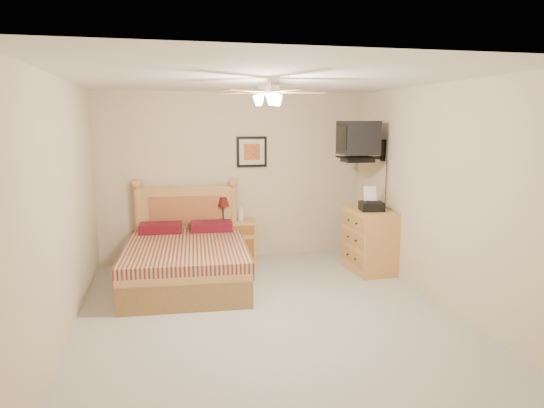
{
  "coord_description": "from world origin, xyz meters",
  "views": [
    {
      "loc": [
        -1.06,
        -4.96,
        2.08
      ],
      "look_at": [
        0.28,
        0.9,
        1.05
      ],
      "focal_mm": 32.0,
      "sensor_mm": 36.0,
      "label": 1
    }
  ],
  "objects": [
    {
      "name": "floor",
      "position": [
        0.0,
        0.0,
        0.0
      ],
      "size": [
        4.5,
        4.5,
        0.0
      ],
      "primitive_type": "plane",
      "color": "#A8A498",
      "rests_on": "ground"
    },
    {
      "name": "ceiling",
      "position": [
        0.0,
        0.0,
        2.5
      ],
      "size": [
        4.0,
        4.5,
        0.04
      ],
      "primitive_type": "cube",
      "color": "white",
      "rests_on": "ground"
    },
    {
      "name": "wall_back",
      "position": [
        0.0,
        2.25,
        1.25
      ],
      "size": [
        4.0,
        0.04,
        2.5
      ],
      "primitive_type": "cube",
      "color": "beige",
      "rests_on": "ground"
    },
    {
      "name": "wall_front",
      "position": [
        0.0,
        -2.25,
        1.25
      ],
      "size": [
        4.0,
        0.04,
        2.5
      ],
      "primitive_type": "cube",
      "color": "beige",
      "rests_on": "ground"
    },
    {
      "name": "wall_left",
      "position": [
        -2.0,
        0.0,
        1.25
      ],
      "size": [
        0.04,
        4.5,
        2.5
      ],
      "primitive_type": "cube",
      "color": "beige",
      "rests_on": "ground"
    },
    {
      "name": "wall_right",
      "position": [
        2.0,
        0.0,
        1.25
      ],
      "size": [
        0.04,
        4.5,
        2.5
      ],
      "primitive_type": "cube",
      "color": "beige",
      "rests_on": "ground"
    },
    {
      "name": "bed",
      "position": [
        -0.8,
        1.12,
        0.63
      ],
      "size": [
        1.62,
        2.05,
        1.27
      ],
      "primitive_type": null,
      "rotation": [
        0.0,
        0.0,
        -0.06
      ],
      "color": "#A97A3B",
      "rests_on": "ground"
    },
    {
      "name": "nightstand",
      "position": [
        -0.02,
        2.0,
        0.31
      ],
      "size": [
        0.6,
        0.48,
        0.62
      ],
      "primitive_type": "cube",
      "rotation": [
        0.0,
        0.0,
        -0.09
      ],
      "color": "#C48B3D",
      "rests_on": "ground"
    },
    {
      "name": "table_lamp",
      "position": [
        -0.2,
        2.02,
        0.8
      ],
      "size": [
        0.25,
        0.25,
        0.36
      ],
      "primitive_type": null,
      "rotation": [
        0.0,
        0.0,
        -0.34
      ],
      "color": "#521410",
      "rests_on": "nightstand"
    },
    {
      "name": "lotion_bottle",
      "position": [
        0.07,
        2.02,
        0.74
      ],
      "size": [
        0.1,
        0.1,
        0.25
      ],
      "primitive_type": "imported",
      "rotation": [
        0.0,
        0.0,
        0.04
      ],
      "color": "silver",
      "rests_on": "nightstand"
    },
    {
      "name": "framed_picture",
      "position": [
        0.27,
        2.23,
        1.62
      ],
      "size": [
        0.46,
        0.04,
        0.46
      ],
      "primitive_type": "cube",
      "color": "black",
      "rests_on": "wall_back"
    },
    {
      "name": "dresser",
      "position": [
        1.73,
        1.12,
        0.44
      ],
      "size": [
        0.55,
        0.77,
        0.88
      ],
      "primitive_type": "cube",
      "rotation": [
        0.0,
        0.0,
        0.05
      ],
      "color": "#C18943",
      "rests_on": "ground"
    },
    {
      "name": "fax_machine",
      "position": [
        1.7,
        1.05,
        1.04
      ],
      "size": [
        0.34,
        0.36,
        0.32
      ],
      "primitive_type": null,
      "rotation": [
        0.0,
        0.0,
        -0.15
      ],
      "color": "black",
      "rests_on": "dresser"
    },
    {
      "name": "magazine_lower",
      "position": [
        1.71,
        1.36,
        0.89
      ],
      "size": [
        0.27,
        0.3,
        0.02
      ],
      "primitive_type": "imported",
      "rotation": [
        0.0,
        0.0,
        0.41
      ],
      "color": "beige",
      "rests_on": "dresser"
    },
    {
      "name": "magazine_upper",
      "position": [
        1.72,
        1.37,
        0.91
      ],
      "size": [
        0.25,
        0.3,
        0.02
      ],
      "primitive_type": "imported",
      "rotation": [
        0.0,
        0.0,
        0.24
      ],
      "color": "gray",
      "rests_on": "magazine_lower"
    },
    {
      "name": "wall_tv",
      "position": [
        1.75,
        1.34,
        1.81
      ],
      "size": [
        0.56,
        0.46,
        0.58
      ],
      "primitive_type": null,
      "color": "black",
      "rests_on": "wall_right"
    },
    {
      "name": "ceiling_fan",
      "position": [
        0.0,
        -0.2,
        2.36
      ],
      "size": [
        1.14,
        1.14,
        0.28
      ],
      "primitive_type": null,
      "color": "white",
      "rests_on": "ceiling"
    }
  ]
}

